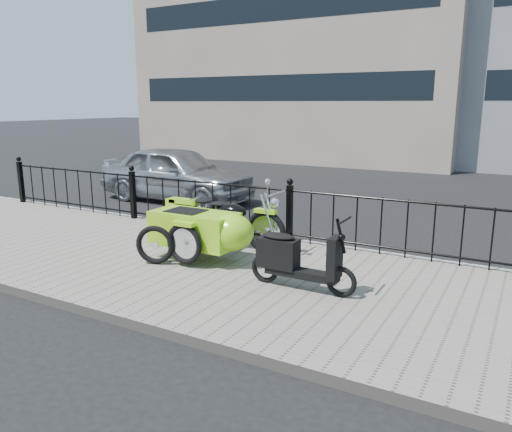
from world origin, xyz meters
The scene contains 9 objects.
ground centered at (0.00, 0.00, 0.00)m, with size 120.00×120.00×0.00m, color black.
sidewalk centered at (0.00, -0.50, 0.06)m, with size 30.00×3.80×0.12m, color gray.
curb centered at (0.00, 1.44, 0.06)m, with size 30.00×0.10×0.12m, color gray.
iron_fence centered at (0.00, 1.30, 0.59)m, with size 14.11×0.11×1.08m.
building_tan centered at (-6.00, 15.99, 6.00)m, with size 14.00×8.01×12.00m.
motorcycle_sidecar centered at (-0.63, -0.15, 0.59)m, with size 2.28×1.48×0.98m.
scooter centered at (1.01, -0.66, 0.50)m, with size 1.43×0.42×0.97m.
spare_tire centered at (-1.15, -0.78, 0.41)m, with size 0.58×0.58×0.08m, color black.
sedan_car centered at (-4.30, 3.73, 0.69)m, with size 1.63×4.05×1.38m, color #A6A9AD.
Camera 1 is at (3.52, -6.11, 2.41)m, focal length 35.00 mm.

